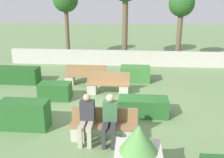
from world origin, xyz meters
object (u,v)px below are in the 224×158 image
(planter_corner_right, at_px, (138,157))
(tree_leftmost, at_px, (66,1))
(person_seated_man, at_px, (87,117))
(person_seated_woman, at_px, (110,117))
(tree_center_right, at_px, (181,6))
(bench_right_side, at_px, (108,86))
(bench_left_side, at_px, (86,77))
(bench_front, at_px, (104,128))

(planter_corner_right, bearing_deg, tree_leftmost, 111.22)
(person_seated_man, xyz_separation_m, person_seated_woman, (0.61, 0.00, 0.01))
(tree_center_right, bearing_deg, person_seated_woman, -108.74)
(person_seated_man, xyz_separation_m, planter_corner_right, (1.33, -1.47, -0.12))
(planter_corner_right, relative_size, tree_leftmost, 0.30)
(planter_corner_right, bearing_deg, person_seated_woman, 116.11)
(bench_right_side, xyz_separation_m, tree_center_right, (3.72, 6.14, 2.90))
(bench_left_side, distance_m, person_seated_man, 4.68)
(person_seated_woman, xyz_separation_m, tree_leftmost, (-3.70, 9.91, 2.77))
(tree_center_right, bearing_deg, tree_leftmost, 178.31)
(bench_front, distance_m, tree_center_right, 10.58)
(person_seated_man, distance_m, tree_center_right, 10.76)
(tree_center_right, bearing_deg, bench_right_side, -121.18)
(bench_right_side, xyz_separation_m, person_seated_woman, (0.43, -3.56, 0.41))
(bench_left_side, height_order, bench_right_side, same)
(bench_front, distance_m, bench_left_side, 4.63)
(person_seated_man, bearing_deg, planter_corner_right, -47.88)
(person_seated_woman, distance_m, tree_leftmost, 10.93)
(bench_front, distance_m, planter_corner_right, 1.87)
(person_seated_man, distance_m, person_seated_woman, 0.61)
(bench_left_side, xyz_separation_m, tree_leftmost, (-2.17, 5.34, 3.17))
(bench_left_side, height_order, planter_corner_right, planter_corner_right)
(tree_center_right, bearing_deg, planter_corner_right, -102.93)
(tree_center_right, bearing_deg, bench_left_side, -133.20)
(planter_corner_right, distance_m, tree_leftmost, 12.55)
(person_seated_woman, distance_m, tree_center_right, 10.54)
(person_seated_woman, xyz_separation_m, planter_corner_right, (0.72, -1.48, -0.13))
(bench_front, distance_m, tree_leftmost, 10.86)
(bench_left_side, height_order, person_seated_man, person_seated_man)
(tree_leftmost, bearing_deg, bench_left_side, -67.91)
(tree_leftmost, height_order, tree_center_right, tree_leftmost)
(bench_right_side, xyz_separation_m, person_seated_man, (-0.18, -3.56, 0.40))
(bench_left_side, xyz_separation_m, person_seated_woman, (1.53, -4.57, 0.41))
(planter_corner_right, height_order, tree_leftmost, tree_leftmost)
(person_seated_man, xyz_separation_m, tree_center_right, (3.90, 9.70, 2.51))
(bench_front, relative_size, planter_corner_right, 1.38)
(planter_corner_right, xyz_separation_m, tree_leftmost, (-4.42, 11.39, 2.90))
(bench_right_side, height_order, tree_leftmost, tree_leftmost)
(person_seated_man, xyz_separation_m, tree_leftmost, (-3.09, 9.91, 2.78))
(person_seated_woman, height_order, tree_leftmost, tree_leftmost)
(bench_right_side, height_order, planter_corner_right, planter_corner_right)
(bench_front, relative_size, tree_center_right, 0.44)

